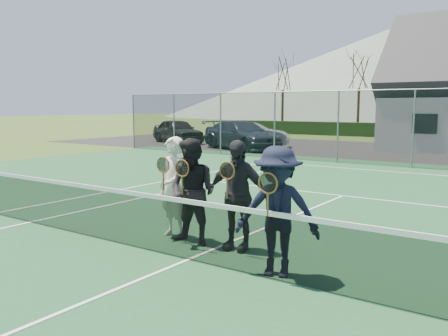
{
  "coord_description": "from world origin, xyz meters",
  "views": [
    {
      "loc": [
        4.46,
        -5.4,
        2.34
      ],
      "look_at": [
        -0.38,
        1.5,
        1.25
      ],
      "focal_mm": 38.0,
      "sensor_mm": 36.0,
      "label": 1
    }
  ],
  "objects_px": {
    "tennis_net": "(188,227)",
    "player_d": "(277,212)",
    "car_c": "(242,135)",
    "car_b": "(250,135)",
    "player_a": "(174,187)",
    "player_b": "(193,192)",
    "car_a": "(178,131)",
    "player_c": "(237,195)"
  },
  "relations": [
    {
      "from": "car_c",
      "to": "player_c",
      "type": "relative_size",
      "value": 3.03
    },
    {
      "from": "car_c",
      "to": "tennis_net",
      "type": "bearing_deg",
      "value": -128.26
    },
    {
      "from": "car_a",
      "to": "player_b",
      "type": "distance_m",
      "value": 23.18
    },
    {
      "from": "car_b",
      "to": "tennis_net",
      "type": "bearing_deg",
      "value": -172.65
    },
    {
      "from": "player_d",
      "to": "car_c",
      "type": "bearing_deg",
      "value": 124.3
    },
    {
      "from": "car_b",
      "to": "tennis_net",
      "type": "xyz_separation_m",
      "value": [
        10.19,
        -18.19,
        -0.19
      ]
    },
    {
      "from": "car_a",
      "to": "car_c",
      "type": "relative_size",
      "value": 0.84
    },
    {
      "from": "player_a",
      "to": "car_c",
      "type": "bearing_deg",
      "value": 119.02
    },
    {
      "from": "car_c",
      "to": "player_d",
      "type": "xyz_separation_m",
      "value": [
        11.13,
        -16.31,
        0.13
      ]
    },
    {
      "from": "car_a",
      "to": "tennis_net",
      "type": "relative_size",
      "value": 0.39
    },
    {
      "from": "car_b",
      "to": "player_a",
      "type": "xyz_separation_m",
      "value": [
        9.16,
        -17.32,
        0.19
      ]
    },
    {
      "from": "car_a",
      "to": "car_c",
      "type": "height_order",
      "value": "car_c"
    },
    {
      "from": "car_a",
      "to": "player_a",
      "type": "distance_m",
      "value": 22.71
    },
    {
      "from": "player_a",
      "to": "player_c",
      "type": "distance_m",
      "value": 1.32
    },
    {
      "from": "car_a",
      "to": "player_d",
      "type": "bearing_deg",
      "value": -113.2
    },
    {
      "from": "car_b",
      "to": "tennis_net",
      "type": "height_order",
      "value": "car_b"
    },
    {
      "from": "car_a",
      "to": "car_b",
      "type": "height_order",
      "value": "car_a"
    },
    {
      "from": "car_c",
      "to": "player_b",
      "type": "xyz_separation_m",
      "value": [
        9.23,
        -15.79,
        0.13
      ]
    },
    {
      "from": "car_c",
      "to": "tennis_net",
      "type": "height_order",
      "value": "car_c"
    },
    {
      "from": "car_b",
      "to": "player_b",
      "type": "xyz_separation_m",
      "value": [
        9.71,
        -17.47,
        0.19
      ]
    },
    {
      "from": "car_a",
      "to": "tennis_net",
      "type": "xyz_separation_m",
      "value": [
        15.76,
        -18.16,
        -0.24
      ]
    },
    {
      "from": "tennis_net",
      "to": "player_b",
      "type": "xyz_separation_m",
      "value": [
        -0.48,
        0.72,
        0.38
      ]
    },
    {
      "from": "tennis_net",
      "to": "player_d",
      "type": "xyz_separation_m",
      "value": [
        1.42,
        0.2,
        0.38
      ]
    },
    {
      "from": "car_c",
      "to": "player_d",
      "type": "distance_m",
      "value": 19.75
    },
    {
      "from": "car_c",
      "to": "car_a",
      "type": "bearing_deg",
      "value": 96.04
    },
    {
      "from": "tennis_net",
      "to": "car_b",
      "type": "bearing_deg",
      "value": 119.26
    },
    {
      "from": "player_a",
      "to": "player_b",
      "type": "height_order",
      "value": "same"
    },
    {
      "from": "car_b",
      "to": "tennis_net",
      "type": "distance_m",
      "value": 20.86
    },
    {
      "from": "car_a",
      "to": "tennis_net",
      "type": "bearing_deg",
      "value": -115.98
    },
    {
      "from": "car_b",
      "to": "player_d",
      "type": "height_order",
      "value": "player_d"
    },
    {
      "from": "car_a",
      "to": "player_b",
      "type": "xyz_separation_m",
      "value": [
        15.28,
        -17.44,
        0.14
      ]
    },
    {
      "from": "car_c",
      "to": "player_b",
      "type": "distance_m",
      "value": 18.29
    },
    {
      "from": "tennis_net",
      "to": "player_b",
      "type": "bearing_deg",
      "value": 123.66
    },
    {
      "from": "player_b",
      "to": "car_c",
      "type": "bearing_deg",
      "value": 120.3
    },
    {
      "from": "car_c",
      "to": "player_b",
      "type": "bearing_deg",
      "value": -128.41
    },
    {
      "from": "player_a",
      "to": "player_d",
      "type": "xyz_separation_m",
      "value": [
        2.45,
        -0.68,
        -0.0
      ]
    },
    {
      "from": "car_a",
      "to": "car_c",
      "type": "bearing_deg",
      "value": -82.18
    },
    {
      "from": "player_b",
      "to": "player_a",
      "type": "bearing_deg",
      "value": 164.61
    },
    {
      "from": "player_b",
      "to": "player_c",
      "type": "relative_size",
      "value": 1.0
    },
    {
      "from": "car_a",
      "to": "player_d",
      "type": "xyz_separation_m",
      "value": [
        17.18,
        -17.96,
        0.14
      ]
    },
    {
      "from": "player_c",
      "to": "tennis_net",
      "type": "bearing_deg",
      "value": -107.76
    },
    {
      "from": "player_a",
      "to": "player_b",
      "type": "bearing_deg",
      "value": -15.39
    }
  ]
}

